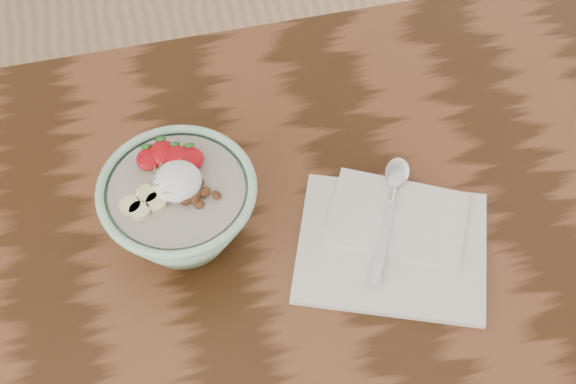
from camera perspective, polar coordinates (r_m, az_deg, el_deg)
name	(u,v)px	position (r cm, az deg, el deg)	size (l,w,h in cm)	color
table	(228,332)	(106.87, -4.31, -9.86)	(160.00, 90.00, 75.00)	#351D0D
breakfast_bowl	(180,206)	(98.04, -7.69, -1.00)	(19.02, 19.02, 12.95)	#A1D9B2
napkin	(393,241)	(102.32, 7.48, -3.46)	(28.71, 26.12, 1.44)	white
spoon	(394,189)	(105.10, 7.53, 0.21)	(10.79, 18.44, 1.02)	silver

